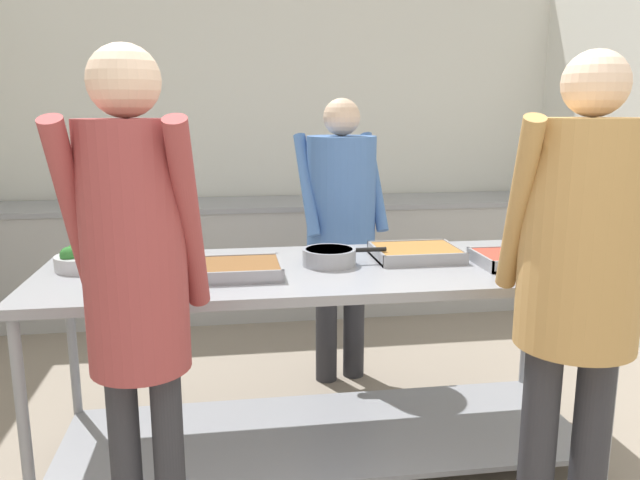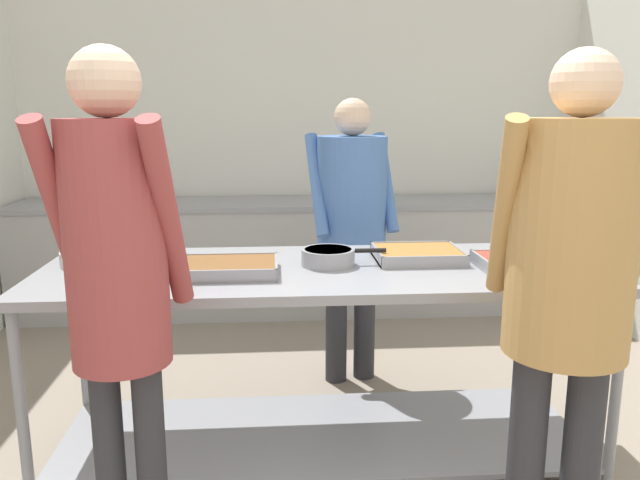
# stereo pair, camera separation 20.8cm
# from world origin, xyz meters

# --- Properties ---
(wall_rear) EXTENTS (4.70, 0.06, 2.65)m
(wall_rear) POSITION_xyz_m (0.00, 4.08, 1.32)
(wall_rear) COLOR silver
(wall_rear) RESTS_ON ground_plane
(back_counter) EXTENTS (4.54, 0.65, 0.90)m
(back_counter) POSITION_xyz_m (-0.00, 3.71, 0.45)
(back_counter) COLOR #A8A8A8
(back_counter) RESTS_ON ground_plane
(serving_counter) EXTENTS (2.45, 0.87, 0.93)m
(serving_counter) POSITION_xyz_m (-0.05, 1.46, 0.63)
(serving_counter) COLOR gray
(serving_counter) RESTS_ON ground_plane
(broccoli_bowl) EXTENTS (0.23, 0.23, 0.11)m
(broccoli_bowl) POSITION_xyz_m (-1.09, 1.57, 0.97)
(broccoli_bowl) COLOR #B2B2B7
(broccoli_bowl) RESTS_ON serving_counter
(plate_stack) EXTENTS (0.25, 0.25, 0.06)m
(plate_stack) POSITION_xyz_m (-0.81, 1.58, 0.96)
(plate_stack) COLOR white
(plate_stack) RESTS_ON serving_counter
(serving_tray_roast) EXTENTS (0.41, 0.31, 0.05)m
(serving_tray_roast) POSITION_xyz_m (-0.45, 1.37, 0.95)
(serving_tray_roast) COLOR gray
(serving_tray_roast) RESTS_ON serving_counter
(sauce_pan) EXTENTS (0.38, 0.24, 0.07)m
(sauce_pan) POSITION_xyz_m (-0.02, 1.49, 0.97)
(sauce_pan) COLOR gray
(sauce_pan) RESTS_ON serving_counter
(serving_tray_vegetables) EXTENTS (0.39, 0.32, 0.05)m
(serving_tray_vegetables) POSITION_xyz_m (0.40, 1.56, 0.95)
(serving_tray_vegetables) COLOR gray
(serving_tray_vegetables) RESTS_ON serving_counter
(serving_tray_greens) EXTENTS (0.47, 0.28, 0.05)m
(serving_tray_greens) POSITION_xyz_m (0.86, 1.37, 0.95)
(serving_tray_greens) COLOR gray
(serving_tray_greens) RESTS_ON serving_counter
(guest_serving_left) EXTENTS (0.43, 0.38, 1.79)m
(guest_serving_left) POSITION_xyz_m (-0.74, 0.71, 1.13)
(guest_serving_left) COLOR #2D2D33
(guest_serving_left) RESTS_ON ground_plane
(guest_serving_right) EXTENTS (0.55, 0.44, 1.79)m
(guest_serving_right) POSITION_xyz_m (0.69, 0.69, 1.10)
(guest_serving_right) COLOR #2D2D33
(guest_serving_right) RESTS_ON ground_plane
(cook_behind_counter) EXTENTS (0.54, 0.41, 1.67)m
(cook_behind_counter) POSITION_xyz_m (0.19, 2.34, 1.02)
(cook_behind_counter) COLOR #2D2D33
(cook_behind_counter) RESTS_ON ground_plane
(water_bottle) EXTENTS (0.06, 0.06, 0.26)m
(water_bottle) POSITION_xyz_m (-1.66, 3.75, 1.01)
(water_bottle) COLOR silver
(water_bottle) RESTS_ON back_counter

